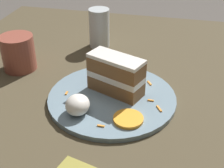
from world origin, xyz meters
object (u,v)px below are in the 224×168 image
object	(u,v)px
cream_dollop	(78,105)
coffee_mug	(18,51)
orange_garnish	(128,119)
drinking_glass	(99,31)
cake_slice	(116,75)
plate	(112,98)

from	to	relation	value
cream_dollop	coffee_mug	world-z (taller)	coffee_mug
orange_garnish	drinking_glass	xyz separation A→B (m)	(0.36, 0.16, 0.04)
cream_dollop	coffee_mug	xyz separation A→B (m)	(0.17, 0.22, 0.02)
cake_slice	drinking_glass	distance (m)	0.28
plate	cream_dollop	world-z (taller)	cream_dollop
cake_slice	coffee_mug	xyz separation A→B (m)	(0.07, 0.28, -0.01)
plate	cake_slice	distance (m)	0.06
drinking_glass	coffee_mug	size ratio (longest dim) A/B	1.25
cream_dollop	drinking_glass	size ratio (longest dim) A/B	0.48
plate	cake_slice	world-z (taller)	cake_slice
cake_slice	drinking_glass	xyz separation A→B (m)	(0.26, 0.11, -0.01)
cake_slice	coffee_mug	distance (m)	0.29
plate	cake_slice	xyz separation A→B (m)	(0.02, -0.00, 0.05)
cake_slice	cream_dollop	xyz separation A→B (m)	(-0.10, 0.06, -0.02)
plate	cream_dollop	xyz separation A→B (m)	(-0.08, 0.06, 0.03)
orange_garnish	coffee_mug	distance (m)	0.38
cream_dollop	drinking_glass	world-z (taller)	drinking_glass
plate	cream_dollop	distance (m)	0.10
cake_slice	orange_garnish	distance (m)	0.12
drinking_glass	cake_slice	bearing A→B (deg)	-157.05
cream_dollop	coffee_mug	distance (m)	0.28
drinking_glass	coffee_mug	xyz separation A→B (m)	(-0.19, 0.17, 0.00)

